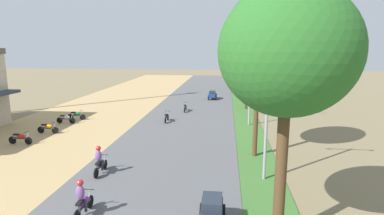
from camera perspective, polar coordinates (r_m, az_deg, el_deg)
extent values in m
cylinder|color=black|center=(25.42, -27.87, -5.43)|extent=(0.56, 0.06, 0.56)
cylinder|color=black|center=(26.13, -30.13, -5.22)|extent=(0.56, 0.06, 0.56)
cube|color=#333338|center=(25.72, -29.06, -4.94)|extent=(1.12, 0.12, 0.12)
ellipsoid|color=red|center=(25.64, -28.94, -4.65)|extent=(0.64, 0.28, 0.32)
cube|color=black|center=(25.82, -29.62, -4.34)|extent=(0.44, 0.20, 0.10)
cylinder|color=#A5A8AD|center=(25.38, -28.04, -4.83)|extent=(0.26, 0.05, 0.68)
cylinder|color=black|center=(25.33, -28.23, -4.02)|extent=(0.04, 0.54, 0.04)
cylinder|color=black|center=(27.58, -23.86, -3.86)|extent=(0.56, 0.06, 0.56)
cylinder|color=black|center=(28.22, -26.04, -3.72)|extent=(0.56, 0.06, 0.56)
cube|color=#333338|center=(27.86, -24.99, -3.43)|extent=(1.12, 0.12, 0.12)
ellipsoid|color=orange|center=(27.78, -24.88, -3.16)|extent=(0.64, 0.28, 0.32)
cube|color=black|center=(27.94, -25.53, -2.88)|extent=(0.44, 0.20, 0.10)
cylinder|color=#A5A8AD|center=(27.55, -24.01, -3.31)|extent=(0.26, 0.05, 0.68)
cylinder|color=black|center=(27.50, -24.18, -2.55)|extent=(0.04, 0.54, 0.04)
cylinder|color=black|center=(30.53, -21.16, -2.28)|extent=(0.56, 0.06, 0.56)
cylinder|color=black|center=(31.12, -23.18, -2.18)|extent=(0.56, 0.06, 0.56)
cube|color=#333338|center=(30.78, -22.20, -1.90)|extent=(1.12, 0.12, 0.12)
ellipsoid|color=silver|center=(30.72, -22.09, -1.65)|extent=(0.64, 0.28, 0.32)
cube|color=black|center=(30.87, -22.70, -1.41)|extent=(0.44, 0.20, 0.10)
cylinder|color=#A5A8AD|center=(30.50, -21.29, -1.78)|extent=(0.26, 0.05, 0.68)
cylinder|color=black|center=(30.46, -21.44, -1.09)|extent=(0.04, 0.54, 0.04)
cylinder|color=black|center=(31.78, -19.47, -1.66)|extent=(0.56, 0.06, 0.56)
cylinder|color=black|center=(32.34, -21.45, -1.58)|extent=(0.56, 0.06, 0.56)
cube|color=#333338|center=(32.02, -20.49, -1.30)|extent=(1.12, 0.12, 0.12)
ellipsoid|color=#14722D|center=(31.95, -20.38, -1.06)|extent=(0.64, 0.28, 0.32)
cube|color=black|center=(32.09, -20.97, -0.84)|extent=(0.44, 0.20, 0.10)
cylinder|color=#A5A8AD|center=(31.75, -19.60, -1.18)|extent=(0.26, 0.05, 0.68)
cylinder|color=black|center=(31.70, -19.74, -0.52)|extent=(0.04, 0.54, 0.04)
cylinder|color=#4C351E|center=(11.50, 16.07, -10.46)|extent=(0.41, 0.41, 5.61)
ellipsoid|color=#276124|center=(10.73, 17.23, 9.91)|extent=(4.59, 4.59, 4.37)
cylinder|color=#4C351E|center=(19.95, 11.74, 0.18)|extent=(0.31, 0.31, 6.49)
ellipsoid|color=#1A5C25|center=(19.62, 12.28, 13.35)|extent=(4.00, 4.00, 4.75)
cylinder|color=#4C351E|center=(35.60, 9.98, 3.91)|extent=(0.28, 0.28, 5.20)
ellipsoid|color=#1E531B|center=(35.33, 10.20, 10.28)|extent=(4.00, 4.00, 4.91)
cylinder|color=#4C351E|center=(47.77, 8.54, 6.55)|extent=(0.35, 0.35, 6.52)
ellipsoid|color=#27601F|center=(47.64, 8.70, 12.04)|extent=(4.52, 4.52, 4.77)
cylinder|color=#4C351E|center=(53.89, 8.26, 6.87)|extent=(0.27, 0.27, 6.17)
ellipsoid|color=#235E1B|center=(53.75, 8.40, 11.68)|extent=(4.06, 4.06, 5.20)
cylinder|color=gray|center=(16.31, 13.64, -0.29)|extent=(0.16, 0.16, 7.62)
cylinder|color=gray|center=(15.94, 11.69, 12.77)|extent=(1.40, 0.08, 0.08)
ellipsoid|color=silver|center=(15.89, 9.11, 12.61)|extent=(0.36, 0.20, 0.14)
cylinder|color=gray|center=(16.12, 16.77, 12.52)|extent=(1.40, 0.08, 0.08)
ellipsoid|color=silver|center=(16.26, 19.24, 12.11)|extent=(0.36, 0.20, 0.14)
cylinder|color=gray|center=(27.92, 10.68, 5.19)|extent=(0.16, 0.16, 8.33)
cylinder|color=gray|center=(27.76, 9.50, 13.51)|extent=(1.40, 0.08, 0.08)
ellipsoid|color=silver|center=(27.73, 8.01, 13.41)|extent=(0.36, 0.20, 0.14)
cylinder|color=gray|center=(27.87, 12.46, 13.39)|extent=(1.40, 0.08, 0.08)
ellipsoid|color=silver|center=(27.94, 13.92, 13.18)|extent=(0.36, 0.20, 0.14)
cylinder|color=gray|center=(44.80, 9.10, 7.45)|extent=(0.16, 0.16, 8.42)
cylinder|color=gray|center=(44.71, 8.35, 12.67)|extent=(1.40, 0.08, 0.08)
ellipsoid|color=silver|center=(44.69, 7.42, 12.61)|extent=(0.36, 0.20, 0.14)
cylinder|color=gray|center=(44.77, 10.18, 12.61)|extent=(1.40, 0.08, 0.08)
ellipsoid|color=silver|center=(44.82, 11.09, 12.49)|extent=(0.36, 0.20, 0.14)
cylinder|color=gray|center=(61.31, 8.39, 8.19)|extent=(0.16, 0.16, 7.93)
cylinder|color=gray|center=(61.22, 7.82, 11.77)|extent=(1.40, 0.08, 0.08)
ellipsoid|color=silver|center=(61.21, 7.15, 11.72)|extent=(0.36, 0.20, 0.14)
cylinder|color=gray|center=(61.27, 9.16, 11.73)|extent=(1.40, 0.08, 0.08)
ellipsoid|color=silver|center=(61.31, 9.82, 11.65)|extent=(0.36, 0.20, 0.14)
cylinder|color=brown|center=(41.83, 14.03, 7.79)|extent=(0.20, 0.20, 9.66)
cube|color=#473323|center=(41.83, 14.32, 13.72)|extent=(1.80, 0.10, 0.10)
cube|color=#282D33|center=(12.69, 3.67, -18.93)|extent=(0.84, 1.95, 0.50)
cube|color=#232B38|center=(12.51, 3.71, -17.03)|extent=(0.77, 1.10, 0.40)
cylinder|color=black|center=(13.43, 5.92, -18.52)|extent=(0.10, 0.60, 0.60)
cylinder|color=black|center=(13.46, 1.70, -18.39)|extent=(0.10, 0.60, 0.60)
cube|color=navy|center=(41.81, 3.77, 2.33)|extent=(0.88, 2.25, 0.44)
cube|color=#232B38|center=(41.65, 3.77, 2.88)|extent=(0.81, 1.30, 0.40)
cylinder|color=black|center=(41.03, 4.40, 1.80)|extent=(0.11, 0.64, 0.64)
cylinder|color=black|center=(41.08, 3.02, 1.83)|extent=(0.11, 0.64, 0.64)
cylinder|color=black|center=(42.63, 4.48, 2.15)|extent=(0.11, 0.64, 0.64)
cylinder|color=black|center=(42.68, 3.15, 2.17)|extent=(0.11, 0.64, 0.64)
cylinder|color=black|center=(14.82, -18.21, -16.14)|extent=(0.06, 0.56, 0.56)
cube|color=#333338|center=(14.24, -19.32, -16.57)|extent=(0.12, 1.12, 0.12)
ellipsoid|color=#8C1E8C|center=(14.24, -19.22, -15.93)|extent=(0.28, 0.64, 0.32)
cube|color=black|center=(13.90, -19.91, -16.12)|extent=(0.20, 0.44, 0.10)
cylinder|color=#A5A8AD|center=(14.65, -18.38, -15.30)|extent=(0.05, 0.26, 0.68)
cylinder|color=black|center=(14.44, -18.57, -14.08)|extent=(0.54, 0.04, 0.04)
ellipsoid|color=#724C8C|center=(13.79, -19.87, -14.49)|extent=(0.36, 0.28, 0.64)
sphere|color=red|center=(13.66, -19.91, -12.91)|extent=(0.28, 0.28, 0.28)
cylinder|color=#2D2D38|center=(14.21, -20.04, -16.59)|extent=(0.12, 0.12, 0.48)
cylinder|color=#2D2D38|center=(14.09, -18.98, -16.76)|extent=(0.12, 0.12, 0.48)
cylinder|color=black|center=(18.77, -15.71, -10.08)|extent=(0.06, 0.56, 0.56)
cylinder|color=black|center=(17.71, -17.22, -11.47)|extent=(0.06, 0.56, 0.56)
cube|color=#333338|center=(18.17, -16.47, -10.22)|extent=(0.12, 1.12, 0.12)
ellipsoid|color=black|center=(18.19, -16.40, -9.72)|extent=(0.28, 0.64, 0.32)
cube|color=black|center=(17.84, -16.87, -9.76)|extent=(0.20, 0.44, 0.10)
cylinder|color=#A5A8AD|center=(18.62, -15.82, -9.36)|extent=(0.05, 0.26, 0.68)
cylinder|color=black|center=(18.44, -15.95, -8.35)|extent=(0.54, 0.04, 0.04)
ellipsoid|color=#724C8C|center=(17.77, -16.84, -8.46)|extent=(0.36, 0.28, 0.64)
sphere|color=red|center=(17.68, -16.86, -7.20)|extent=(0.28, 0.28, 0.28)
cylinder|color=#2D2D38|center=(18.13, -17.02, -10.23)|extent=(0.12, 0.12, 0.48)
cylinder|color=#2D2D38|center=(18.02, -16.18, -10.31)|extent=(0.12, 0.12, 0.48)
cylinder|color=black|center=(29.83, -4.46, -1.81)|extent=(0.06, 0.56, 0.56)
cylinder|color=black|center=(28.65, -4.92, -2.36)|extent=(0.06, 0.56, 0.56)
cube|color=#333338|center=(29.20, -4.69, -1.73)|extent=(0.12, 1.12, 0.12)
ellipsoid|color=black|center=(29.24, -4.67, -1.43)|extent=(0.28, 0.64, 0.32)
cube|color=black|center=(28.87, -4.80, -1.35)|extent=(0.20, 0.44, 0.10)
cylinder|color=#A5A8AD|center=(29.72, -4.49, -1.33)|extent=(0.05, 0.26, 0.68)
cylinder|color=black|center=(29.58, -4.52, -0.65)|extent=(0.54, 0.04, 0.04)
cylinder|color=black|center=(34.42, -1.11, -0.04)|extent=(0.06, 0.56, 0.56)
cylinder|color=black|center=(33.22, -1.39, -0.45)|extent=(0.06, 0.56, 0.56)
cube|color=#333338|center=(33.78, -1.25, 0.06)|extent=(0.12, 1.12, 0.12)
ellipsoid|color=#14722D|center=(33.83, -1.23, 0.32)|extent=(0.28, 0.64, 0.32)
cube|color=black|center=(33.46, -1.31, 0.40)|extent=(0.20, 0.44, 0.10)
cylinder|color=#A5A8AD|center=(34.31, -1.12, 0.38)|extent=(0.05, 0.26, 0.68)
cylinder|color=black|center=(34.19, -1.14, 0.97)|extent=(0.54, 0.04, 0.04)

